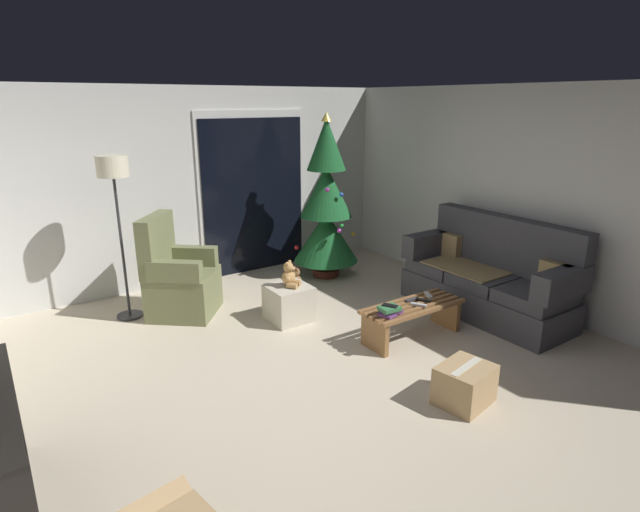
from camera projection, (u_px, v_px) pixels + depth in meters
ground_plane at (327, 375)px, 4.47m from camera, size 7.00×7.00×0.00m
wall_back at (192, 187)px, 6.53m from camera, size 5.72×0.12×2.50m
wall_right at (538, 201)px, 5.64m from camera, size 0.12×6.00×2.50m
patio_door_frame at (254, 193)px, 6.97m from camera, size 1.60×0.02×2.20m
patio_door_glass at (254, 197)px, 6.97m from camera, size 1.50×0.02×2.10m
couch at (490, 279)px, 5.69m from camera, size 0.79×1.95×1.08m
coffee_table at (412, 315)px, 5.10m from camera, size 1.10×0.40×0.36m
remote_black at (424, 300)px, 5.15m from camera, size 0.12×0.16×0.02m
remote_white at (428, 295)px, 5.29m from camera, size 0.11×0.16×0.02m
remote_silver at (419, 305)px, 5.03m from camera, size 0.12×0.16×0.02m
remote_graphite at (412, 300)px, 5.16m from camera, size 0.16×0.05×0.02m
book_stack at (390, 311)px, 4.81m from camera, size 0.26×0.20×0.09m
cell_phone at (390, 306)px, 4.80m from camera, size 0.13×0.16×0.01m
christmas_tree at (326, 207)px, 6.73m from camera, size 0.87×0.87×2.18m
armchair at (178, 280)px, 5.65m from camera, size 0.96×0.96×1.13m
floor_lamp at (114, 183)px, 5.24m from camera, size 0.32×0.32×1.78m
ottoman at (289, 303)px, 5.54m from camera, size 0.44×0.44×0.39m
teddy_bear_honey at (289, 276)px, 5.45m from camera, size 0.21×0.22×0.29m
teddy_bear_chestnut_by_tree at (295, 280)px, 6.49m from camera, size 0.20×0.20×0.29m
cardboard_box_taped_mid_floor at (465, 385)px, 4.02m from camera, size 0.49×0.43×0.32m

